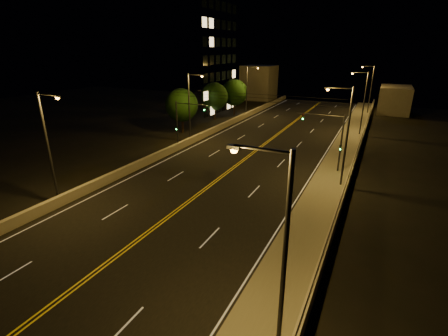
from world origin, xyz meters
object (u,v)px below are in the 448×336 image
at_px(streetlight_2, 363,100).
at_px(tree_0, 182,105).
at_px(traffic_signal_left, 183,120).
at_px(building_tower, 167,51).
at_px(streetlight_4, 49,143).
at_px(streetlight_1, 345,132).
at_px(streetlight_0, 279,250).
at_px(tree_1, 214,97).
at_px(streetlight_6, 248,88).
at_px(traffic_signal_right, 332,136).
at_px(streetlight_5, 191,104).
at_px(tree_2, 234,93).
at_px(streetlight_3, 370,87).

distance_m(streetlight_2, tree_0, 27.82).
distance_m(traffic_signal_left, building_tower, 28.94).
bearing_deg(streetlight_4, streetlight_1, 34.25).
distance_m(streetlight_0, streetlight_1, 21.01).
relative_size(tree_0, tree_1, 1.02).
bearing_deg(tree_1, streetlight_6, 52.98).
bearing_deg(traffic_signal_right, streetlight_1, -68.62).
xyz_separation_m(streetlight_0, traffic_signal_right, (-1.50, 24.84, -1.51)).
bearing_deg(traffic_signal_left, tree_0, 123.75).
xyz_separation_m(streetlight_2, tree_1, (-25.90, 1.07, -1.19)).
height_order(building_tower, tree_1, building_tower).
relative_size(streetlight_5, traffic_signal_left, 1.50).
distance_m(streetlight_6, building_tower, 17.92).
distance_m(tree_1, tree_2, 6.17).
height_order(streetlight_2, tree_2, streetlight_2).
bearing_deg(tree_0, streetlight_5, -44.71).
distance_m(streetlight_4, streetlight_5, 22.29).
xyz_separation_m(streetlight_5, building_tower, (-16.12, 17.84, 6.90)).
bearing_deg(tree_2, streetlight_6, -2.36).
bearing_deg(building_tower, tree_2, 16.34).
height_order(traffic_signal_left, tree_0, tree_0).
distance_m(building_tower, tree_1, 14.38).
distance_m(streetlight_2, streetlight_5, 25.97).
bearing_deg(tree_2, streetlight_2, -16.12).
height_order(tree_0, tree_2, tree_2).
bearing_deg(streetlight_2, tree_2, 163.88).
bearing_deg(traffic_signal_right, traffic_signal_left, 180.00).
distance_m(streetlight_4, streetlight_6, 43.85).
xyz_separation_m(streetlight_0, traffic_signal_left, (-20.37, 24.84, -1.51)).
xyz_separation_m(streetlight_2, streetlight_4, (-21.47, -36.91, 0.00)).
xyz_separation_m(tree_0, tree_1, (-0.09, 11.40, -0.07)).
bearing_deg(tree_2, building_tower, -163.66).
height_order(streetlight_1, tree_0, streetlight_1).
relative_size(streetlight_4, traffic_signal_right, 1.50).
height_order(streetlight_3, tree_0, streetlight_3).
bearing_deg(building_tower, streetlight_3, 23.91).
bearing_deg(traffic_signal_left, streetlight_4, -93.41).
distance_m(streetlight_3, traffic_signal_right, 38.40).
distance_m(streetlight_6, tree_2, 3.16).
xyz_separation_m(streetlight_1, streetlight_5, (-21.47, 7.67, 0.00)).
bearing_deg(streetlight_5, building_tower, 132.10).
xyz_separation_m(streetlight_0, tree_1, (-25.90, 44.37, -1.19)).
distance_m(streetlight_3, tree_2, 27.62).
relative_size(streetlight_2, streetlight_5, 1.00).
height_order(streetlight_4, streetlight_5, same).
xyz_separation_m(streetlight_3, streetlight_4, (-21.47, -56.79, 0.00)).
relative_size(streetlight_1, streetlight_4, 1.00).
xyz_separation_m(streetlight_0, streetlight_1, (0.00, 21.01, 0.00)).
xyz_separation_m(streetlight_2, tree_0, (-25.81, -10.32, -1.12)).
distance_m(streetlight_0, streetlight_4, 22.40).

